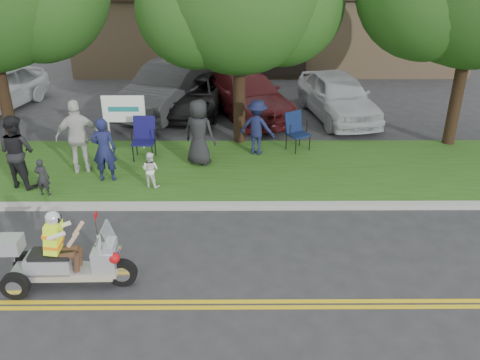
{
  "coord_description": "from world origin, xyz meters",
  "views": [
    {
      "loc": [
        0.44,
        -7.68,
        6.01
      ],
      "look_at": [
        0.49,
        2.0,
        1.27
      ],
      "focal_mm": 38.0,
      "sensor_mm": 36.0,
      "label": 1
    }
  ],
  "objects_px": {
    "lawn_chair_b": "(296,128)",
    "spectator_adult_right": "(79,137)",
    "parked_car_far_right": "(338,96)",
    "spectator_adult_left": "(104,150)",
    "parked_car_right": "(247,94)",
    "trike_scooter": "(62,261)",
    "spectator_adult_mid": "(17,152)",
    "parked_car_mid": "(193,94)",
    "parked_car_left": "(171,87)",
    "lawn_chair_a": "(144,135)"
  },
  "relations": [
    {
      "from": "lawn_chair_b",
      "to": "spectator_adult_right",
      "type": "relative_size",
      "value": 0.56
    },
    {
      "from": "lawn_chair_b",
      "to": "parked_car_far_right",
      "type": "height_order",
      "value": "parked_car_far_right"
    },
    {
      "from": "spectator_adult_left",
      "to": "spectator_adult_right",
      "type": "height_order",
      "value": "spectator_adult_right"
    },
    {
      "from": "lawn_chair_b",
      "to": "parked_car_right",
      "type": "relative_size",
      "value": 0.22
    },
    {
      "from": "trike_scooter",
      "to": "spectator_adult_mid",
      "type": "distance_m",
      "value": 4.67
    },
    {
      "from": "spectator_adult_left",
      "to": "parked_car_mid",
      "type": "height_order",
      "value": "spectator_adult_left"
    },
    {
      "from": "parked_car_left",
      "to": "parked_car_mid",
      "type": "height_order",
      "value": "parked_car_left"
    },
    {
      "from": "spectator_adult_mid",
      "to": "parked_car_mid",
      "type": "relative_size",
      "value": 0.41
    },
    {
      "from": "lawn_chair_b",
      "to": "parked_car_mid",
      "type": "bearing_deg",
      "value": 99.79
    },
    {
      "from": "spectator_adult_left",
      "to": "parked_car_right",
      "type": "distance_m",
      "value": 6.91
    },
    {
      "from": "parked_car_mid",
      "to": "trike_scooter",
      "type": "bearing_deg",
      "value": -91.44
    },
    {
      "from": "spectator_adult_left",
      "to": "spectator_adult_mid",
      "type": "bearing_deg",
      "value": 5.9
    },
    {
      "from": "parked_car_far_right",
      "to": "spectator_adult_mid",
      "type": "bearing_deg",
      "value": -158.8
    },
    {
      "from": "parked_car_right",
      "to": "spectator_adult_right",
      "type": "bearing_deg",
      "value": -151.8
    },
    {
      "from": "parked_car_left",
      "to": "parked_car_right",
      "type": "xyz_separation_m",
      "value": [
        2.8,
        -0.35,
        -0.15
      ]
    },
    {
      "from": "spectator_adult_left",
      "to": "spectator_adult_mid",
      "type": "xyz_separation_m",
      "value": [
        -2.09,
        -0.33,
        0.09
      ]
    },
    {
      "from": "lawn_chair_b",
      "to": "spectator_adult_left",
      "type": "height_order",
      "value": "spectator_adult_left"
    },
    {
      "from": "lawn_chair_a",
      "to": "parked_car_far_right",
      "type": "bearing_deg",
      "value": 32.55
    },
    {
      "from": "spectator_adult_mid",
      "to": "lawn_chair_b",
      "type": "bearing_deg",
      "value": -139.47
    },
    {
      "from": "lawn_chair_a",
      "to": "parked_car_left",
      "type": "xyz_separation_m",
      "value": [
        0.24,
        4.58,
        0.11
      ]
    },
    {
      "from": "parked_car_mid",
      "to": "parked_car_right",
      "type": "xyz_separation_m",
      "value": [
        1.98,
        -0.24,
        0.09
      ]
    },
    {
      "from": "trike_scooter",
      "to": "lawn_chair_b",
      "type": "bearing_deg",
      "value": 51.71
    },
    {
      "from": "spectator_adult_mid",
      "to": "parked_car_far_right",
      "type": "height_order",
      "value": "spectator_adult_mid"
    },
    {
      "from": "lawn_chair_b",
      "to": "spectator_adult_mid",
      "type": "distance_m",
      "value": 7.7
    },
    {
      "from": "parked_car_left",
      "to": "parked_car_mid",
      "type": "distance_m",
      "value": 0.86
    },
    {
      "from": "lawn_chair_a",
      "to": "parked_car_mid",
      "type": "distance_m",
      "value": 4.59
    },
    {
      "from": "parked_car_mid",
      "to": "parked_car_far_right",
      "type": "bearing_deg",
      "value": 0.02
    },
    {
      "from": "spectator_adult_left",
      "to": "parked_car_left",
      "type": "bearing_deg",
      "value": -102.45
    },
    {
      "from": "parked_car_right",
      "to": "trike_scooter",
      "type": "bearing_deg",
      "value": -129.99
    },
    {
      "from": "spectator_adult_right",
      "to": "parked_car_left",
      "type": "xyz_separation_m",
      "value": [
        1.79,
        5.57,
        -0.22
      ]
    },
    {
      "from": "spectator_adult_right",
      "to": "parked_car_right",
      "type": "xyz_separation_m",
      "value": [
        4.59,
        5.22,
        -0.37
      ]
    },
    {
      "from": "lawn_chair_b",
      "to": "spectator_adult_left",
      "type": "relative_size",
      "value": 0.66
    },
    {
      "from": "lawn_chair_a",
      "to": "parked_car_far_right",
      "type": "relative_size",
      "value": 0.25
    },
    {
      "from": "spectator_adult_mid",
      "to": "parked_car_mid",
      "type": "height_order",
      "value": "spectator_adult_mid"
    },
    {
      "from": "lawn_chair_a",
      "to": "spectator_adult_mid",
      "type": "relative_size",
      "value": 0.63
    },
    {
      "from": "parked_car_left",
      "to": "lawn_chair_b",
      "type": "bearing_deg",
      "value": -22.63
    },
    {
      "from": "lawn_chair_b",
      "to": "spectator_adult_mid",
      "type": "relative_size",
      "value": 0.59
    },
    {
      "from": "parked_car_right",
      "to": "spectator_adult_left",
      "type": "bearing_deg",
      "value": -143.91
    },
    {
      "from": "trike_scooter",
      "to": "spectator_adult_left",
      "type": "height_order",
      "value": "spectator_adult_left"
    },
    {
      "from": "spectator_adult_mid",
      "to": "parked_car_left",
      "type": "bearing_deg",
      "value": -93.99
    },
    {
      "from": "spectator_adult_mid",
      "to": "parked_car_right",
      "type": "xyz_separation_m",
      "value": [
        5.9,
        6.09,
        -0.31
      ]
    },
    {
      "from": "trike_scooter",
      "to": "parked_car_mid",
      "type": "xyz_separation_m",
      "value": [
        1.61,
        10.36,
        0.09
      ]
    },
    {
      "from": "spectator_adult_left",
      "to": "spectator_adult_right",
      "type": "relative_size",
      "value": 0.85
    },
    {
      "from": "spectator_adult_right",
      "to": "parked_car_left",
      "type": "relative_size",
      "value": 0.37
    },
    {
      "from": "spectator_adult_right",
      "to": "parked_car_far_right",
      "type": "xyz_separation_m",
      "value": [
        7.79,
        4.79,
        -0.31
      ]
    },
    {
      "from": "parked_car_mid",
      "to": "parked_car_right",
      "type": "height_order",
      "value": "parked_car_right"
    },
    {
      "from": "trike_scooter",
      "to": "lawn_chair_b",
      "type": "relative_size",
      "value": 2.18
    },
    {
      "from": "spectator_adult_mid",
      "to": "spectator_adult_right",
      "type": "bearing_deg",
      "value": -124.56
    },
    {
      "from": "spectator_adult_left",
      "to": "trike_scooter",
      "type": "bearing_deg",
      "value": 89.74
    },
    {
      "from": "lawn_chair_b",
      "to": "spectator_adult_left",
      "type": "bearing_deg",
      "value": 171.15
    }
  ]
}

